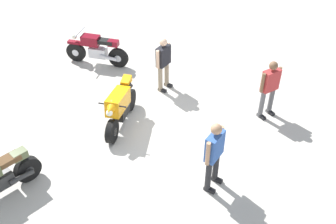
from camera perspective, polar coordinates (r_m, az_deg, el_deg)
ground_plane at (r=10.11m, az=-2.29°, el=-2.39°), size 40.00×40.00×0.00m
motorcycle_orange_sportbike at (r=9.94m, az=-7.07°, el=0.90°), size 0.70×1.96×1.14m
motorcycle_maroon_cruiser at (r=12.64m, az=-10.42°, el=9.01°), size 2.08×0.75×1.09m
person_in_blue_shirt at (r=8.08m, az=6.77°, el=-5.83°), size 0.48×0.64×1.74m
person_in_black_shirt at (r=11.05m, az=-0.67°, el=7.46°), size 0.47×0.60×1.63m
person_in_red_shirt at (r=10.32m, az=14.67°, el=3.73°), size 0.56×0.51×1.65m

